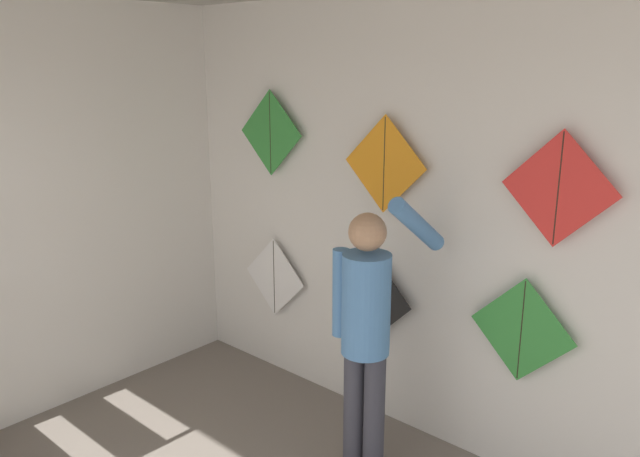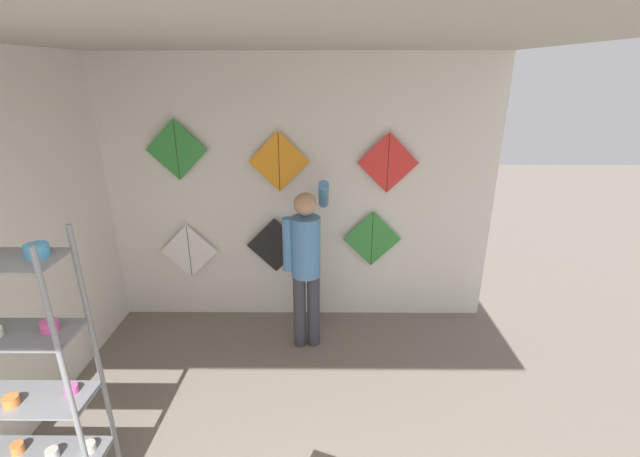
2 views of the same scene
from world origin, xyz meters
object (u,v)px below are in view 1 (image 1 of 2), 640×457
object	(u,v)px
kite_0	(274,277)
kite_1	(372,298)
shopkeeper	(367,322)
kite_5	(559,189)
kite_3	(270,133)
kite_4	(384,164)
kite_2	(521,330)

from	to	relation	value
kite_0	kite_1	size ratio (longest dim) A/B	1.00
shopkeeper	kite_0	distance (m)	1.39
kite_1	kite_5	world-z (taller)	kite_5
kite_3	kite_4	bearing A→B (deg)	0.00
kite_4	kite_5	distance (m)	1.09
kite_0	kite_2	size ratio (longest dim) A/B	1.00
shopkeeper	kite_1	world-z (taller)	shopkeeper
kite_3	kite_4	size ratio (longest dim) A/B	1.00
kite_2	kite_3	distance (m)	2.19
shopkeeper	kite_4	xyz separation A→B (m)	(-0.28, 0.52, 0.81)
shopkeeper	kite_3	bearing A→B (deg)	150.98
kite_1	kite_2	distance (m)	1.04
kite_1	kite_4	size ratio (longest dim) A/B	1.00
kite_3	kite_4	xyz separation A→B (m)	(1.01, 0.00, -0.12)
kite_0	kite_3	bearing A→B (deg)	180.00
kite_0	kite_4	world-z (taller)	kite_4
kite_0	kite_1	xyz separation A→B (m)	(0.93, 0.00, 0.07)
kite_0	kite_5	world-z (taller)	kite_5
kite_4	shopkeeper	bearing A→B (deg)	-61.64
shopkeeper	kite_0	size ratio (longest dim) A/B	2.77
shopkeeper	kite_5	world-z (taller)	kite_5
kite_1	kite_4	xyz separation A→B (m)	(0.07, 0.00, 0.90)
kite_1	kite_5	size ratio (longest dim) A/B	1.00
shopkeeper	kite_1	size ratio (longest dim) A/B	2.77
kite_1	kite_3	world-z (taller)	kite_3
shopkeeper	kite_4	bearing A→B (deg)	111.22
kite_3	kite_5	world-z (taller)	kite_3
kite_2	kite_5	world-z (taller)	kite_5
kite_3	kite_4	distance (m)	1.02
kite_0	kite_2	bearing A→B (deg)	0.00
kite_0	shopkeeper	bearing A→B (deg)	-22.04
kite_0	kite_1	world-z (taller)	kite_1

